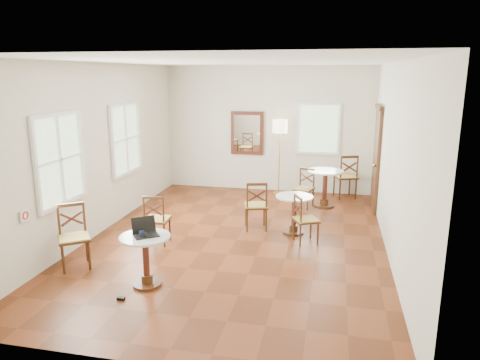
% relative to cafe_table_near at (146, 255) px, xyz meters
% --- Properties ---
extents(ground, '(7.00, 7.00, 0.00)m').
position_rel_cafe_table_near_xyz_m(ground, '(0.82, 1.92, -0.44)').
color(ground, '#602810').
rests_on(ground, ground).
extents(room_shell, '(5.02, 7.02, 3.01)m').
position_rel_cafe_table_near_xyz_m(room_shell, '(0.76, 2.19, 1.45)').
color(room_shell, beige).
rests_on(room_shell, ground).
extents(cafe_table_near, '(0.68, 0.68, 0.72)m').
position_rel_cafe_table_near_xyz_m(cafe_table_near, '(0.00, 0.00, 0.00)').
color(cafe_table_near, '#442411').
rests_on(cafe_table_near, ground).
extents(cafe_table_mid, '(0.66, 0.66, 0.70)m').
position_rel_cafe_table_near_xyz_m(cafe_table_mid, '(1.76, 2.46, -0.01)').
color(cafe_table_mid, '#442411').
rests_on(cafe_table_mid, ground).
extents(cafe_table_back, '(0.76, 0.76, 0.81)m').
position_rel_cafe_table_near_xyz_m(cafe_table_back, '(2.25, 4.25, 0.06)').
color(cafe_table_back, '#442411').
rests_on(cafe_table_back, ground).
extents(chair_near_a, '(0.43, 0.43, 0.87)m').
position_rel_cafe_table_near_xyz_m(chair_near_a, '(-0.45, 1.47, -0.01)').
color(chair_near_a, '#442411').
rests_on(chair_near_a, ground).
extents(chair_near_b, '(0.61, 0.61, 0.95)m').
position_rel_cafe_table_near_xyz_m(chair_near_b, '(-1.29, 0.35, 0.03)').
color(chair_near_b, '#442411').
rests_on(chair_near_b, ground).
extents(chair_mid_a, '(0.52, 0.52, 0.92)m').
position_rel_cafe_table_near_xyz_m(chair_mid_a, '(1.05, 2.54, 0.01)').
color(chair_mid_a, '#442411').
rests_on(chair_mid_a, ground).
extents(chair_mid_b, '(0.51, 0.51, 0.83)m').
position_rel_cafe_table_near_xyz_m(chair_mid_b, '(1.98, 2.05, -0.03)').
color(chair_mid_b, '#442411').
rests_on(chair_mid_b, ground).
extents(chair_back_a, '(0.60, 0.60, 1.02)m').
position_rel_cafe_table_near_xyz_m(chair_back_a, '(2.71, 5.07, 0.06)').
color(chair_back_a, '#442411').
rests_on(chair_back_a, ground).
extents(chair_back_b, '(0.48, 0.48, 0.83)m').
position_rel_cafe_table_near_xyz_m(chair_back_b, '(1.82, 4.15, -0.03)').
color(chair_back_b, '#442411').
rests_on(chair_back_b, ground).
extents(floor_lamp, '(0.35, 0.35, 1.78)m').
position_rel_cafe_table_near_xyz_m(floor_lamp, '(1.16, 5.07, 1.06)').
color(floor_lamp, '#BF8C3F').
rests_on(floor_lamp, ground).
extents(laptop, '(0.41, 0.41, 0.23)m').
position_rel_cafe_table_near_xyz_m(laptop, '(-0.01, 0.05, 0.33)').
color(laptop, black).
rests_on(laptop, cafe_table_near).
extents(mouse, '(0.12, 0.09, 0.04)m').
position_rel_cafe_table_near_xyz_m(mouse, '(0.02, -0.05, 0.29)').
color(mouse, black).
rests_on(mouse, cafe_table_near).
extents(navy_mug, '(0.10, 0.07, 0.08)m').
position_rel_cafe_table_near_xyz_m(navy_mug, '(-0.02, -0.04, 0.31)').
color(navy_mug, black).
rests_on(navy_mug, cafe_table_near).
extents(water_glass, '(0.05, 0.05, 0.09)m').
position_rel_cafe_table_near_xyz_m(water_glass, '(0.03, -0.06, 0.32)').
color(water_glass, white).
rests_on(water_glass, cafe_table_near).
extents(power_adapter, '(0.10, 0.06, 0.04)m').
position_rel_cafe_table_near_xyz_m(power_adapter, '(-0.17, -0.44, -0.42)').
color(power_adapter, black).
rests_on(power_adapter, ground).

